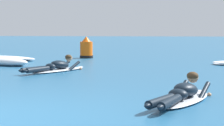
# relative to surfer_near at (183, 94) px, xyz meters

# --- Properties ---
(ground_plane) EXTENTS (120.00, 120.00, 0.00)m
(ground_plane) POSITION_rel_surfer_near_xyz_m (-2.80, 8.34, -0.14)
(ground_plane) COLOR #235B84
(surfer_near) EXTENTS (1.29, 2.39, 0.55)m
(surfer_near) POSITION_rel_surfer_near_xyz_m (0.00, 0.00, 0.00)
(surfer_near) COLOR silver
(surfer_near) RESTS_ON ground
(surfer_far) EXTENTS (1.52, 2.50, 0.54)m
(surfer_far) POSITION_rel_surfer_near_xyz_m (-3.69, 4.44, 0.00)
(surfer_far) COLOR silver
(surfer_far) RESTS_ON ground
(whitewater_front) EXTENTS (2.07, 1.22, 0.29)m
(whitewater_front) POSITION_rel_surfer_near_xyz_m (-6.06, 6.04, -0.00)
(whitewater_front) COLOR white
(whitewater_front) RESTS_ON ground
(whitewater_mid_right) EXTENTS (3.22, 1.70, 0.18)m
(whitewater_mid_right) POSITION_rel_surfer_near_xyz_m (-7.18, 8.44, -0.06)
(whitewater_mid_right) COLOR white
(whitewater_mid_right) RESTS_ON ground
(channel_marker_buoy) EXTENTS (0.59, 0.59, 0.98)m
(channel_marker_buoy) POSITION_rel_surfer_near_xyz_m (-4.04, 10.08, 0.25)
(channel_marker_buoy) COLOR #EA5B0F
(channel_marker_buoy) RESTS_ON ground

